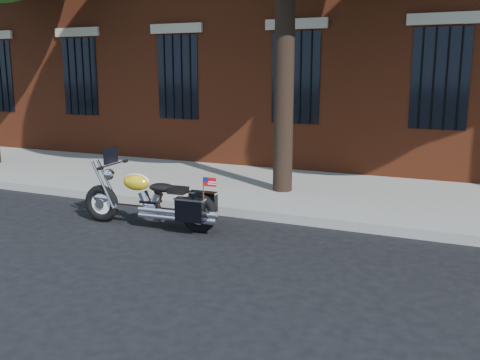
% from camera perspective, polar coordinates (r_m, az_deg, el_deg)
% --- Properties ---
extents(ground, '(120.00, 120.00, 0.00)m').
position_cam_1_polar(ground, '(7.78, -6.31, -6.11)').
color(ground, black).
rests_on(ground, ground).
extents(curb, '(40.00, 0.16, 0.15)m').
position_cam_1_polar(curb, '(8.93, -1.83, -3.23)').
color(curb, gray).
rests_on(curb, ground).
extents(sidewalk, '(40.00, 3.60, 0.15)m').
position_cam_1_polar(sidewalk, '(10.60, 2.64, -0.86)').
color(sidewalk, gray).
rests_on(sidewalk, ground).
extents(motorcycle, '(2.39, 0.76, 1.20)m').
position_cam_1_polar(motorcycle, '(8.20, -9.05, -2.33)').
color(motorcycle, black).
rests_on(motorcycle, ground).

